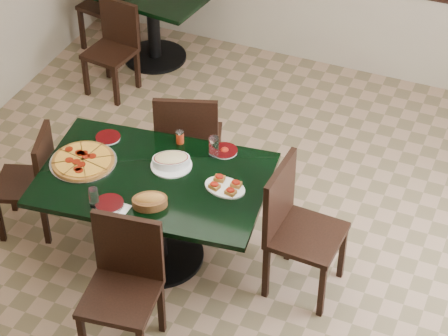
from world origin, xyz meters
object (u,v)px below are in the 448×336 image
at_px(main_table, 155,198).
at_px(bread_basket, 150,201).
at_px(pepperoni_pizza, 83,161).
at_px(bruschetta_platter, 225,186).
at_px(lasagna_casserole, 171,161).
at_px(back_table, 153,10).
at_px(chair_left, 33,177).
at_px(back_chair_left, 114,0).
at_px(chair_near, 124,279).
at_px(chair_right, 294,222).
at_px(back_chair_near, 114,43).
at_px(chair_far, 188,139).

relative_size(main_table, bread_basket, 5.91).
bearing_deg(pepperoni_pizza, bruschetta_platter, 7.27).
bearing_deg(lasagna_casserole, back_table, 91.17).
xyz_separation_m(chair_left, lasagna_casserole, (1.02, 0.21, 0.32)).
bearing_deg(chair_left, back_table, 167.49).
xyz_separation_m(chair_left, back_chair_left, (-0.69, 2.50, 0.05)).
xyz_separation_m(back_table, chair_left, (0.27, -2.48, -0.05)).
relative_size(chair_near, lasagna_casserole, 3.15).
height_order(back_table, back_chair_left, back_chair_left).
distance_m(back_table, chair_right, 3.17).
relative_size(back_chair_near, bruschetta_platter, 2.67).
bearing_deg(lasagna_casserole, back_chair_left, 98.28).
height_order(lasagna_casserole, bruschetta_platter, lasagna_casserole).
distance_m(chair_far, bruschetta_platter, 0.86).
xyz_separation_m(chair_far, bruschetta_platter, (0.56, -0.62, 0.21)).
distance_m(back_table, chair_left, 2.50).
bearing_deg(chair_near, chair_far, 90.97).
height_order(back_table, bruschetta_platter, bruschetta_platter).
distance_m(pepperoni_pizza, bruschetta_platter, 1.01).
bearing_deg(back_chair_left, back_table, 98.22).
bearing_deg(pepperoni_pizza, back_chair_near, 113.09).
bearing_deg(back_table, chair_left, -76.45).
bearing_deg(chair_left, main_table, 74.22).
xyz_separation_m(chair_right, pepperoni_pizza, (-1.48, -0.19, 0.21)).
distance_m(back_chair_near, lasagna_casserole, 2.21).
bearing_deg(chair_near, bruschetta_platter, 59.93).
relative_size(chair_right, back_chair_left, 1.06).
height_order(chair_right, back_chair_near, chair_right).
height_order(back_chair_near, lasagna_casserole, same).
xyz_separation_m(back_chair_near, bread_basket, (1.43, -2.12, 0.32)).
bearing_deg(bread_basket, chair_right, -3.15).
relative_size(back_chair_near, bread_basket, 3.03).
xyz_separation_m(back_table, chair_near, (1.38, -3.17, 0.02)).
distance_m(back_table, chair_near, 3.46).
bearing_deg(bruschetta_platter, chair_left, -166.40).
bearing_deg(chair_left, back_chair_left, 176.68).
height_order(back_table, chair_near, chair_near).
distance_m(lasagna_casserole, bruschetta_platter, 0.44).
bearing_deg(bread_basket, back_chair_left, 94.30).
xyz_separation_m(chair_right, lasagna_casserole, (-0.91, 0.02, 0.24)).
xyz_separation_m(back_chair_near, pepperoni_pizza, (0.81, -1.90, 0.30)).
height_order(chair_left, back_chair_near, chair_left).
bearing_deg(chair_right, back_table, 46.63).
distance_m(chair_right, back_chair_left, 3.49).
distance_m(chair_near, back_chair_left, 3.66).
height_order(chair_left, bread_basket, chair_left).
distance_m(lasagna_casserole, bread_basket, 0.43).
bearing_deg(lasagna_casserole, chair_right, -29.32).
xyz_separation_m(back_table, pepperoni_pizza, (0.72, -2.48, 0.24)).
height_order(back_table, chair_left, chair_left).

